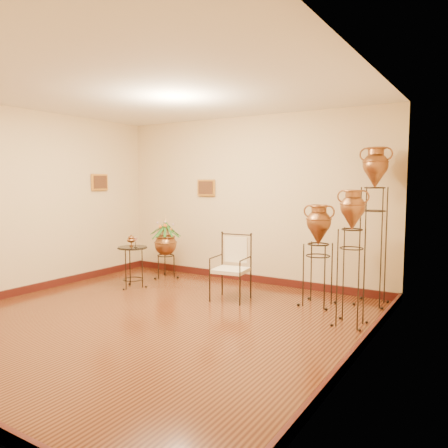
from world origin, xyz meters
The scene contains 8 objects.
ground centered at (0.00, 0.00, 0.00)m, with size 5.00×5.00×0.00m, color brown.
room_shell centered at (-0.01, 0.01, 1.73)m, with size 5.02×5.02×2.81m.
amphora_tall centered at (2.15, 2.15, 1.12)m, with size 0.48×0.48×2.20m.
amphora_mid centered at (2.15, 1.09, 0.83)m, with size 0.44×0.44×1.64m.
amphora_short centered at (1.52, 1.71, 0.71)m, with size 0.47×0.47×1.42m.
planter_urn centered at (-1.39, 1.96, 0.65)m, with size 0.80×0.80×1.15m.
armchair centered at (0.37, 1.29, 0.48)m, with size 0.60×0.57×0.95m.
side_table centered at (-1.36, 1.10, 0.35)m, with size 0.48×0.48×0.84m.
Camera 1 is at (3.56, -4.01, 1.71)m, focal length 35.00 mm.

